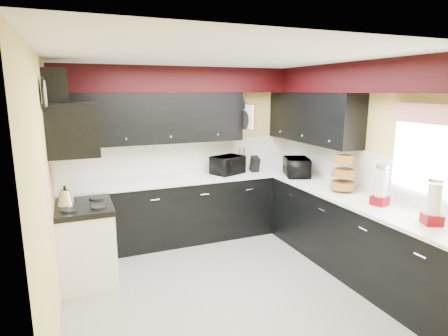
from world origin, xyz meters
name	(u,v)px	position (x,y,z in m)	size (l,w,h in m)	color
ground	(232,285)	(0.00, 0.00, 0.00)	(3.60, 3.60, 0.00)	gray
wall_back	(185,153)	(0.00, 1.80, 1.25)	(3.60, 0.06, 2.50)	#E0C666
wall_right	(364,166)	(1.80, 0.00, 1.25)	(0.06, 3.60, 2.50)	#E0C666
wall_left	(48,196)	(-1.80, 0.00, 1.25)	(0.06, 3.60, 2.50)	#E0C666
ceiling	(233,58)	(0.00, 0.00, 2.50)	(3.60, 3.60, 0.06)	white
cab_back	(192,209)	(0.00, 1.50, 0.45)	(3.60, 0.60, 0.90)	black
cab_right	(357,238)	(1.50, -0.30, 0.45)	(0.60, 3.00, 0.90)	black
counter_back	(191,179)	(0.00, 1.50, 0.92)	(3.62, 0.64, 0.04)	white
counter_right	(360,200)	(1.50, -0.30, 0.92)	(0.64, 3.02, 0.04)	white
splash_back	(185,157)	(0.00, 1.79, 1.19)	(3.60, 0.02, 0.50)	white
splash_right	(363,171)	(1.79, 0.00, 1.19)	(0.02, 3.60, 0.50)	white
upper_back	(153,118)	(-0.50, 1.62, 1.80)	(2.60, 0.35, 0.70)	black
upper_right	(312,117)	(1.62, 0.90, 1.80)	(0.35, 1.80, 0.70)	black
soffit_back	(187,80)	(0.00, 1.62, 2.33)	(3.60, 0.36, 0.35)	black
soffit_right	(370,77)	(1.62, -0.18, 2.33)	(0.36, 3.24, 0.35)	black
stove	(87,245)	(-1.50, 0.75, 0.43)	(0.60, 0.75, 0.86)	white
cooktop	(84,207)	(-1.50, 0.75, 0.89)	(0.62, 0.77, 0.06)	black
hood	(72,128)	(-1.55, 0.75, 1.78)	(0.50, 0.78, 0.55)	black
hood_duct	(55,88)	(-1.68, 0.75, 2.20)	(0.24, 0.40, 0.40)	black
window	(429,153)	(1.79, -0.90, 1.55)	(0.03, 0.86, 0.96)	white
valance	(429,114)	(1.73, -0.90, 1.95)	(0.04, 0.88, 0.20)	red
pan_top	(241,103)	(0.82, 1.55, 2.00)	(0.03, 0.22, 0.40)	black
pan_mid	(245,120)	(0.82, 1.42, 1.75)	(0.03, 0.28, 0.46)	black
pan_low	(238,121)	(0.82, 1.68, 1.72)	(0.03, 0.24, 0.42)	black
cut_board	(249,117)	(0.83, 1.30, 1.80)	(0.03, 0.26, 0.35)	white
baskets	(343,172)	(1.52, 0.05, 1.18)	(0.27, 0.27, 0.50)	brown
clock	(44,94)	(-1.77, 0.25, 2.15)	(0.03, 0.30, 0.30)	black
deco_plate	(392,84)	(1.77, -0.35, 2.25)	(0.03, 0.24, 0.24)	white
toaster_oven	(228,165)	(0.59, 1.52, 1.07)	(0.46, 0.39, 0.27)	black
microwave	(297,167)	(1.47, 0.99, 1.07)	(0.49, 0.33, 0.27)	black
utensil_crock	(242,167)	(0.84, 1.54, 1.02)	(0.15, 0.15, 0.16)	white
knife_block	(255,164)	(1.02, 1.48, 1.06)	(0.11, 0.15, 0.24)	black
kettle	(65,197)	(-1.68, 0.83, 1.01)	(0.19, 0.19, 0.17)	silver
dispenser_a	(381,186)	(1.52, -0.57, 1.15)	(0.16, 0.16, 0.43)	#5E0B11
dispenser_b	(434,202)	(1.51, -1.23, 1.15)	(0.16, 0.16, 0.43)	maroon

